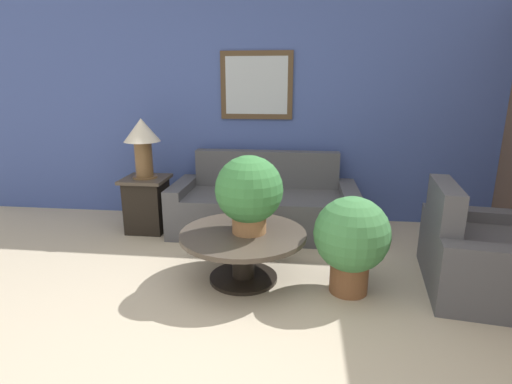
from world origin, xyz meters
The scene contains 9 objects.
ground_plane centered at (0.00, 0.00, 0.00)m, with size 20.00×20.00×0.00m, color #BCAD93.
wall_back centered at (0.00, 2.80, 1.31)m, with size 7.32×0.09×2.60m.
couch_main centered at (0.03, 2.29, 0.28)m, with size 2.03×0.85×0.86m.
armchair centered at (1.96, 1.17, 0.28)m, with size 1.13×1.21×0.86m.
coffee_table centered at (-0.03, 1.11, 0.31)m, with size 1.06×1.06×0.43m.
side_table centered at (-1.28, 2.15, 0.31)m, with size 0.48×0.48×0.61m.
table_lamp centered at (-1.28, 2.15, 1.04)m, with size 0.39×0.39×0.65m.
potted_plant_on_table centered at (0.02, 1.12, 0.78)m, with size 0.55×0.55×0.64m.
potted_plant_floor centered at (0.84, 1.00, 0.45)m, with size 0.60×0.60×0.79m.
Camera 1 is at (0.44, -1.97, 1.64)m, focal length 28.00 mm.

